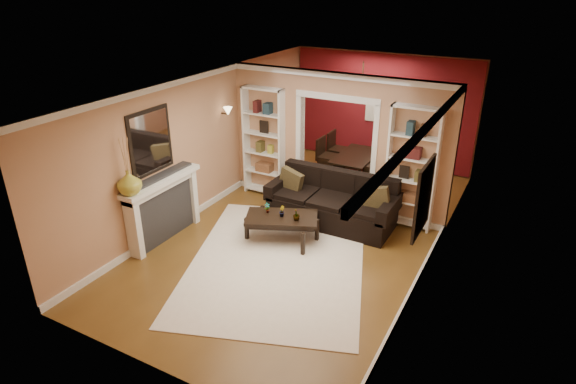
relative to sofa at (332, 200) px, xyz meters
The scene contains 30 objects.
floor 0.70m from the sofa, 120.22° to the right, with size 8.00×8.00×0.00m, color brown.
ceiling 2.29m from the sofa, 120.22° to the right, with size 8.00×8.00×0.00m, color white.
wall_back 3.67m from the sofa, 94.22° to the left, with size 8.00×8.00×0.00m, color tan.
wall_front 4.54m from the sofa, 93.37° to the right, with size 8.00×8.00×0.00m, color tan.
wall_left 2.70m from the sofa, 169.84° to the right, with size 8.00×8.00×0.00m, color tan.
wall_right 2.22m from the sofa, 12.76° to the right, with size 8.00×8.00×0.00m, color tan.
partition_wall 1.18m from the sofa, 109.27° to the left, with size 4.50×0.15×2.70m, color tan.
red_back_panel 3.63m from the sofa, 94.26° to the left, with size 4.44×0.04×2.64m, color maroon.
dining_window 3.65m from the sofa, 94.31° to the left, with size 0.78×0.03×0.98m, color #8CA5CC.
area_rug 1.76m from the sofa, 97.68° to the right, with size 2.79×3.90×0.01m, color white.
sofa is the anchor object (origin of this frame).
pillow_left 0.89m from the sofa, behind, with size 0.47×0.13×0.47m, color brown.
pillow_right 0.89m from the sofa, ahead, with size 0.47×0.13×0.47m, color brown.
coffee_table 1.17m from the sofa, 116.37° to the right, with size 1.24×0.67×0.47m, color black.
plant_left 1.31m from the sofa, 127.89° to the right, with size 0.10×0.07×0.19m, color #336626.
plant_center 1.15m from the sofa, 116.37° to the right, with size 0.11×0.09×0.19m, color #336626.
plant_right 1.06m from the sofa, 102.05° to the right, with size 0.12×0.12×0.21m, color #336626.
bookshelf_left 2.02m from the sofa, 162.25° to the left, with size 0.90×0.30×2.30m, color white.
bookshelf_right 1.57m from the sofa, 24.25° to the left, with size 0.90×0.30×2.30m, color white.
fireplace 3.06m from the sofa, 140.34° to the right, with size 0.32×1.70×1.16m, color white.
vase 3.65m from the sofa, 131.59° to the right, with size 0.39×0.39×0.40m, color #A5A235.
mirror 3.43m from the sofa, 141.96° to the right, with size 0.03×0.95×1.10m, color silver.
wall_sconce 2.77m from the sofa, behind, with size 0.18×0.18×0.22m, color #FFE0A5.
framed_art 2.66m from the sofa, 36.66° to the right, with size 0.04×0.85×1.05m, color black.
dining_table 2.45m from the sofa, 99.54° to the left, with size 0.83×1.49×0.52m, color black.
dining_chair_nw 2.31m from the sofa, 114.38° to the left, with size 0.47×0.47×0.94m, color black.
dining_chair_ne 2.11m from the sofa, 86.05° to the left, with size 0.45×0.45×0.91m, color black.
dining_chair_sw 2.87m from the sofa, 109.43° to the left, with size 0.46×0.46×0.93m, color black.
dining_chair_se 2.71m from the sofa, 86.92° to the left, with size 0.41×0.41×0.83m, color black.
chandelier 2.74m from the sofa, 96.65° to the left, with size 0.50×0.50×0.30m, color #3D2A1B.
Camera 1 is at (3.41, -7.13, 4.35)m, focal length 30.00 mm.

